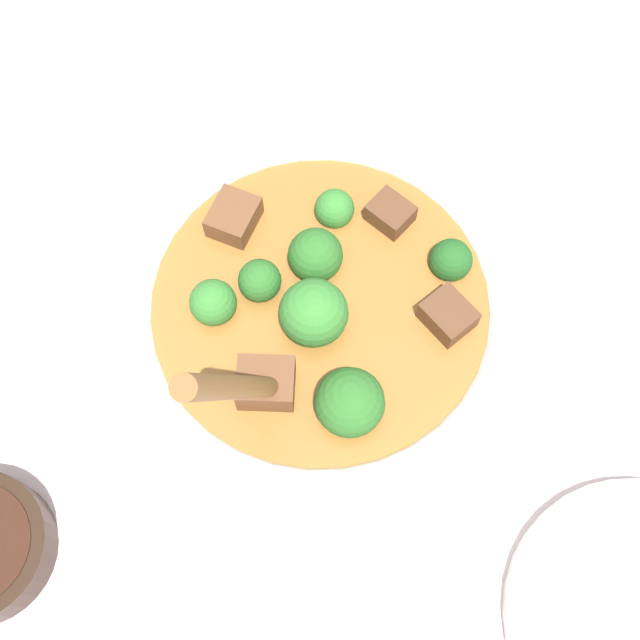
% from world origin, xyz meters
% --- Properties ---
extents(ground_plane, '(4.00, 4.00, 0.00)m').
position_xyz_m(ground_plane, '(0.00, 0.00, 0.00)').
color(ground_plane, silver).
extents(stew_bowl, '(0.25, 0.25, 0.26)m').
position_xyz_m(stew_bowl, '(0.00, 0.00, 0.06)').
color(stew_bowl, white).
rests_on(stew_bowl, ground_plane).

